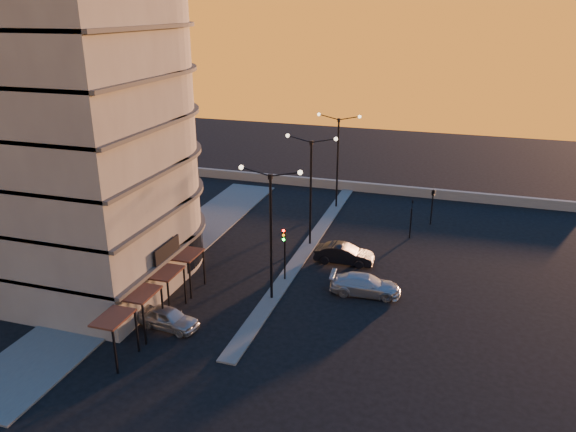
{
  "coord_description": "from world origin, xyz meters",
  "views": [
    {
      "loc": [
        11.55,
        -32.69,
        19.18
      ],
      "look_at": [
        -0.67,
        5.9,
        4.01
      ],
      "focal_mm": 35.0,
      "sensor_mm": 36.0,
      "label": 1
    }
  ],
  "objects_px": {
    "traffic_light_main": "(284,245)",
    "car_wagon": "(365,285)",
    "streetlamp_mid": "(311,182)",
    "car_hatchback": "(168,318)",
    "car_sedan": "(344,254)"
  },
  "relations": [
    {
      "from": "car_hatchback",
      "to": "car_wagon",
      "type": "bearing_deg",
      "value": -46.5
    },
    {
      "from": "traffic_light_main",
      "to": "car_sedan",
      "type": "bearing_deg",
      "value": 51.16
    },
    {
      "from": "car_sedan",
      "to": "car_wagon",
      "type": "xyz_separation_m",
      "value": [
        2.52,
        -4.6,
        -0.05
      ]
    },
    {
      "from": "traffic_light_main",
      "to": "car_sedan",
      "type": "distance_m",
      "value": 6.06
    },
    {
      "from": "streetlamp_mid",
      "to": "car_wagon",
      "type": "relative_size",
      "value": 1.91
    },
    {
      "from": "traffic_light_main",
      "to": "car_sedan",
      "type": "height_order",
      "value": "traffic_light_main"
    },
    {
      "from": "car_sedan",
      "to": "traffic_light_main",
      "type": "bearing_deg",
      "value": 139.95
    },
    {
      "from": "traffic_light_main",
      "to": "car_hatchback",
      "type": "bearing_deg",
      "value": -121.02
    },
    {
      "from": "car_wagon",
      "to": "car_hatchback",
      "type": "bearing_deg",
      "value": 122.1
    },
    {
      "from": "streetlamp_mid",
      "to": "traffic_light_main",
      "type": "bearing_deg",
      "value": -90.0
    },
    {
      "from": "traffic_light_main",
      "to": "car_wagon",
      "type": "bearing_deg",
      "value": -1.68
    },
    {
      "from": "traffic_light_main",
      "to": "car_wagon",
      "type": "height_order",
      "value": "traffic_light_main"
    },
    {
      "from": "car_wagon",
      "to": "car_sedan",
      "type": "bearing_deg",
      "value": 24.42
    },
    {
      "from": "streetlamp_mid",
      "to": "car_sedan",
      "type": "height_order",
      "value": "streetlamp_mid"
    },
    {
      "from": "streetlamp_mid",
      "to": "car_wagon",
      "type": "xyz_separation_m",
      "value": [
        6.08,
        -7.31,
        -4.87
      ]
    }
  ]
}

